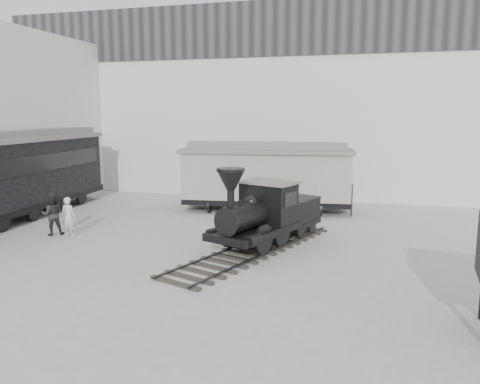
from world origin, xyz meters
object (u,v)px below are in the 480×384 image
(locomotive, at_px, (264,217))
(visitor_a, at_px, (69,217))
(visitor_b, at_px, (52,214))
(boxcar, at_px, (266,175))
(passenger_coach, at_px, (1,176))

(locomotive, height_order, visitor_a, locomotive)
(visitor_a, bearing_deg, visitor_b, 2.74)
(visitor_b, bearing_deg, locomotive, 149.07)
(locomotive, height_order, boxcar, boxcar)
(boxcar, bearing_deg, visitor_b, -143.41)
(visitor_a, xyz_separation_m, visitor_b, (-0.75, 0.01, 0.06))
(boxcar, xyz_separation_m, visitor_b, (-7.32, -6.91, -0.96))
(passenger_coach, xyz_separation_m, visitor_a, (4.32, -1.36, -1.30))
(boxcar, bearing_deg, visitor_a, -140.25)
(locomotive, xyz_separation_m, visitor_b, (-8.61, -0.48, -0.25))
(locomotive, height_order, visitor_b, locomotive)
(passenger_coach, relative_size, visitor_a, 8.99)
(passenger_coach, distance_m, visitor_b, 4.01)
(passenger_coach, bearing_deg, locomotive, -7.52)
(visitor_b, bearing_deg, visitor_a, 144.79)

